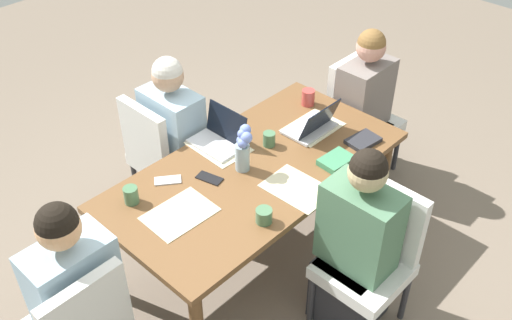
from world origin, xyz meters
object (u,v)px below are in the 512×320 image
person_head_right_left_mid (362,116)px  book_blue_cover (336,161)px  chair_near_left_far (373,252)px  chair_head_right_left_mid (358,112)px  phone_silver (168,180)px  flower_vase (243,148)px  chair_far_right_near (161,152)px  phone_black (209,178)px  coffee_mug_near_right (131,195)px  laptop_head_right_left_mid (313,126)px  coffee_mug_centre_left (264,216)px  person_near_left_far (356,251)px  person_head_left_left_near (82,308)px  dining_table (256,178)px  person_far_right_near (175,148)px  book_red_cover (363,141)px  coffee_mug_near_left (308,97)px  laptop_far_right_near (219,138)px

person_head_right_left_mid → book_blue_cover: bearing=-156.3°
chair_near_left_far → book_blue_cover: size_ratio=4.50×
chair_head_right_left_mid → phone_silver: 1.66m
flower_vase → book_blue_cover: flower_vase is taller
chair_far_right_near → phone_black: size_ratio=6.00×
chair_head_right_left_mid → coffee_mug_near_right: chair_head_right_left_mid is taller
coffee_mug_near_right → phone_black: bearing=-20.8°
laptop_head_right_left_mid → coffee_mug_centre_left: size_ratio=3.67×
person_near_left_far → book_blue_cover: size_ratio=5.97×
chair_head_right_left_mid → book_blue_cover: (-0.85, -0.42, 0.25)m
laptop_head_right_left_mid → person_head_left_left_near: bearing=178.4°
chair_far_right_near → coffee_mug_centre_left: size_ratio=10.31×
chair_far_right_near → phone_silver: bearing=-123.4°
dining_table → person_far_right_near: size_ratio=1.52×
chair_near_left_far → book_red_cover: chair_near_left_far is taller
coffee_mug_centre_left → book_blue_cover: 0.65m
chair_far_right_near → person_far_right_near: person_far_right_near is taller
coffee_mug_near_left → coffee_mug_near_right: 1.41m
dining_table → phone_black: size_ratio=12.12×
person_head_left_left_near → laptop_head_right_left_mid: (1.71, -0.05, 0.25)m
flower_vase → phone_black: 0.26m
person_head_right_left_mid → chair_far_right_near: bearing=149.2°
dining_table → phone_silver: 0.52m
chair_head_right_left_mid → chair_far_right_near: bearing=152.9°
coffee_mug_near_right → person_far_right_near: bearing=33.8°
laptop_head_right_left_mid → coffee_mug_near_right: laptop_head_right_left_mid is taller
chair_head_right_left_mid → chair_far_right_near: same height
chair_near_left_far → laptop_head_right_left_mid: laptop_head_right_left_mid is taller
person_head_left_left_near → coffee_mug_near_right: bearing=24.8°
book_blue_cover → phone_black: bearing=148.7°
flower_vase → book_blue_cover: size_ratio=1.45×
book_red_cover → phone_black: (-0.89, 0.43, -0.01)m
laptop_far_right_near → book_blue_cover: laptop_far_right_near is taller
coffee_mug_near_right → phone_silver: size_ratio=0.65×
coffee_mug_near_left → laptop_head_right_left_mid: bearing=-135.6°
person_head_right_left_mid → book_red_cover: person_head_right_left_mid is taller
laptop_far_right_near → coffee_mug_centre_left: 0.73m
laptop_far_right_near → laptop_head_right_left_mid: (0.49, -0.33, -0.00)m
phone_silver → coffee_mug_near_right: bearing=37.3°
laptop_head_right_left_mid → book_blue_cover: laptop_head_right_left_mid is taller
laptop_far_right_near → coffee_mug_near_right: (-0.69, -0.04, 0.00)m
chair_far_right_near → coffee_mug_near_right: (-0.58, -0.50, 0.28)m
flower_vase → phone_black: size_ratio=1.93×
laptop_far_right_near → chair_head_right_left_mid: bearing=-10.3°
person_head_right_left_mid → flower_vase: person_head_right_left_mid is taller
laptop_head_right_left_mid → coffee_mug_centre_left: (-0.81, -0.33, -0.00)m
dining_table → coffee_mug_centre_left: bearing=-131.5°
coffee_mug_near_right → chair_near_left_far: bearing=-53.1°
coffee_mug_centre_left → book_red_cover: (0.93, 0.03, -0.03)m
coffee_mug_centre_left → person_far_right_near: bearing=75.5°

